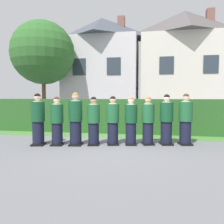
{
  "coord_description": "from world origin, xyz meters",
  "views": [
    {
      "loc": [
        1.18,
        -6.87,
        1.54
      ],
      "look_at": [
        0.0,
        0.0,
        1.05
      ],
      "focal_mm": 35.36,
      "sensor_mm": 36.0,
      "label": 1
    }
  ],
  "objects_px": {
    "student_front_row_2": "(76,120)",
    "student_front_row_7": "(166,121)",
    "student_front_row_1": "(57,122)",
    "student_front_row_4": "(113,122)",
    "student_front_row_5": "(131,122)",
    "student_front_row_6": "(148,122)",
    "student_front_row_3": "(94,122)",
    "student_front_row_8": "(185,120)",
    "student_front_row_0": "(38,121)"
  },
  "relations": [
    {
      "from": "student_front_row_0",
      "to": "student_front_row_7",
      "type": "distance_m",
      "value": 4.09
    },
    {
      "from": "student_front_row_2",
      "to": "student_front_row_0",
      "type": "bearing_deg",
      "value": -170.55
    },
    {
      "from": "student_front_row_0",
      "to": "student_front_row_3",
      "type": "xyz_separation_m",
      "value": [
        1.73,
        0.31,
        -0.05
      ]
    },
    {
      "from": "student_front_row_1",
      "to": "student_front_row_4",
      "type": "xyz_separation_m",
      "value": [
        1.73,
        0.37,
        0.01
      ]
    },
    {
      "from": "student_front_row_6",
      "to": "student_front_row_1",
      "type": "bearing_deg",
      "value": -168.54
    },
    {
      "from": "student_front_row_3",
      "to": "student_front_row_7",
      "type": "xyz_separation_m",
      "value": [
        2.28,
        0.46,
        0.04
      ]
    },
    {
      "from": "student_front_row_4",
      "to": "student_front_row_5",
      "type": "distance_m",
      "value": 0.58
    },
    {
      "from": "student_front_row_3",
      "to": "student_front_row_7",
      "type": "distance_m",
      "value": 2.33
    },
    {
      "from": "student_front_row_0",
      "to": "student_front_row_8",
      "type": "distance_m",
      "value": 4.69
    },
    {
      "from": "student_front_row_2",
      "to": "student_front_row_4",
      "type": "height_order",
      "value": "student_front_row_2"
    },
    {
      "from": "student_front_row_4",
      "to": "student_front_row_2",
      "type": "bearing_deg",
      "value": -167.07
    },
    {
      "from": "student_front_row_8",
      "to": "student_front_row_5",
      "type": "bearing_deg",
      "value": -169.87
    },
    {
      "from": "student_front_row_0",
      "to": "student_front_row_3",
      "type": "height_order",
      "value": "student_front_row_0"
    },
    {
      "from": "student_front_row_4",
      "to": "student_front_row_8",
      "type": "height_order",
      "value": "student_front_row_8"
    },
    {
      "from": "student_front_row_1",
      "to": "student_front_row_7",
      "type": "xyz_separation_m",
      "value": [
        3.42,
        0.68,
        0.03
      ]
    },
    {
      "from": "student_front_row_1",
      "to": "student_front_row_8",
      "type": "relative_size",
      "value": 0.94
    },
    {
      "from": "student_front_row_5",
      "to": "student_front_row_6",
      "type": "distance_m",
      "value": 0.55
    },
    {
      "from": "student_front_row_1",
      "to": "student_front_row_7",
      "type": "bearing_deg",
      "value": 11.19
    },
    {
      "from": "student_front_row_5",
      "to": "student_front_row_0",
      "type": "bearing_deg",
      "value": -169.27
    },
    {
      "from": "student_front_row_5",
      "to": "student_front_row_6",
      "type": "xyz_separation_m",
      "value": [
        0.54,
        0.12,
        0.01
      ]
    },
    {
      "from": "student_front_row_7",
      "to": "student_front_row_0",
      "type": "bearing_deg",
      "value": -169.13
    },
    {
      "from": "student_front_row_4",
      "to": "student_front_row_7",
      "type": "relative_size",
      "value": 0.96
    },
    {
      "from": "student_front_row_4",
      "to": "student_front_row_1",
      "type": "bearing_deg",
      "value": -168.08
    },
    {
      "from": "student_front_row_1",
      "to": "student_front_row_3",
      "type": "xyz_separation_m",
      "value": [
        1.14,
        0.21,
        -0.0
      ]
    },
    {
      "from": "student_front_row_3",
      "to": "student_front_row_7",
      "type": "height_order",
      "value": "student_front_row_7"
    },
    {
      "from": "student_front_row_4",
      "to": "student_front_row_7",
      "type": "xyz_separation_m",
      "value": [
        1.69,
        0.31,
        0.03
      ]
    },
    {
      "from": "student_front_row_0",
      "to": "student_front_row_8",
      "type": "height_order",
      "value": "student_front_row_0"
    },
    {
      "from": "student_front_row_3",
      "to": "student_front_row_8",
      "type": "bearing_deg",
      "value": 10.74
    },
    {
      "from": "student_front_row_6",
      "to": "student_front_row_0",
      "type": "bearing_deg",
      "value": -168.96
    },
    {
      "from": "student_front_row_2",
      "to": "student_front_row_8",
      "type": "xyz_separation_m",
      "value": [
        3.44,
        0.66,
        -0.02
      ]
    },
    {
      "from": "student_front_row_6",
      "to": "student_front_row_7",
      "type": "bearing_deg",
      "value": 9.83
    },
    {
      "from": "student_front_row_3",
      "to": "student_front_row_5",
      "type": "height_order",
      "value": "student_front_row_3"
    },
    {
      "from": "student_front_row_2",
      "to": "student_front_row_5",
      "type": "height_order",
      "value": "student_front_row_2"
    },
    {
      "from": "student_front_row_1",
      "to": "student_front_row_2",
      "type": "xyz_separation_m",
      "value": [
        0.58,
        0.1,
        0.06
      ]
    },
    {
      "from": "student_front_row_0",
      "to": "student_front_row_2",
      "type": "xyz_separation_m",
      "value": [
        1.17,
        0.2,
        0.01
      ]
    },
    {
      "from": "student_front_row_5",
      "to": "student_front_row_7",
      "type": "xyz_separation_m",
      "value": [
        1.12,
        0.22,
        0.04
      ]
    },
    {
      "from": "student_front_row_4",
      "to": "student_front_row_6",
      "type": "height_order",
      "value": "student_front_row_4"
    },
    {
      "from": "student_front_row_0",
      "to": "student_front_row_3",
      "type": "relative_size",
      "value": 1.07
    },
    {
      "from": "student_front_row_1",
      "to": "student_front_row_6",
      "type": "distance_m",
      "value": 2.89
    },
    {
      "from": "student_front_row_7",
      "to": "student_front_row_2",
      "type": "bearing_deg",
      "value": -168.55
    },
    {
      "from": "student_front_row_0",
      "to": "student_front_row_1",
      "type": "relative_size",
      "value": 1.06
    },
    {
      "from": "student_front_row_4",
      "to": "student_front_row_5",
      "type": "height_order",
      "value": "student_front_row_4"
    },
    {
      "from": "student_front_row_3",
      "to": "student_front_row_8",
      "type": "distance_m",
      "value": 2.93
    },
    {
      "from": "student_front_row_0",
      "to": "student_front_row_3",
      "type": "bearing_deg",
      "value": 10.12
    },
    {
      "from": "student_front_row_0",
      "to": "student_front_row_7",
      "type": "xyz_separation_m",
      "value": [
        4.01,
        0.77,
        -0.01
      ]
    },
    {
      "from": "student_front_row_2",
      "to": "student_front_row_6",
      "type": "relative_size",
      "value": 1.08
    },
    {
      "from": "student_front_row_2",
      "to": "student_front_row_8",
      "type": "relative_size",
      "value": 1.02
    },
    {
      "from": "student_front_row_0",
      "to": "student_front_row_5",
      "type": "bearing_deg",
      "value": 10.73
    },
    {
      "from": "student_front_row_5",
      "to": "student_front_row_6",
      "type": "relative_size",
      "value": 0.99
    },
    {
      "from": "student_front_row_2",
      "to": "student_front_row_7",
      "type": "distance_m",
      "value": 2.9
    }
  ]
}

